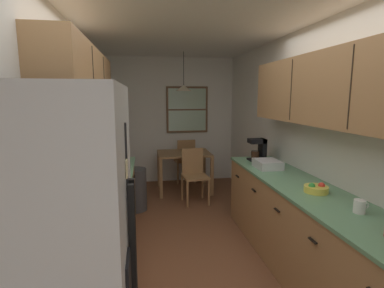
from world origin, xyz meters
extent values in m
plane|color=brown|center=(0.00, 1.00, 0.00)|extent=(12.00, 12.00, 0.00)
cube|color=white|center=(-1.35, 1.00, 1.27)|extent=(0.10, 9.00, 2.55)
cube|color=white|center=(1.35, 1.00, 1.27)|extent=(0.10, 9.00, 2.55)
cube|color=white|center=(0.00, 3.65, 1.27)|extent=(4.40, 0.10, 2.55)
cube|color=white|center=(0.00, 1.00, 2.59)|extent=(4.40, 9.00, 0.08)
cube|color=black|center=(-0.61, -1.47, 1.09)|extent=(0.01, 0.15, 0.22)
cube|color=beige|center=(-0.61, -1.33, 1.50)|extent=(0.01, 0.05, 0.07)
cube|color=silver|center=(-0.65, -0.64, 0.63)|extent=(0.02, 0.46, 0.02)
cube|color=black|center=(-0.99, -0.64, 0.91)|extent=(0.59, 0.55, 0.02)
cube|color=silver|center=(-1.27, -0.64, 1.00)|extent=(0.06, 0.58, 0.20)
cylinder|color=#2D2D2D|center=(-1.13, -0.76, 0.93)|extent=(0.15, 0.15, 0.01)
cylinder|color=#2D2D2D|center=(-1.13, -0.51, 0.93)|extent=(0.15, 0.15, 0.01)
cylinder|color=#2D2D2D|center=(-0.85, -0.76, 0.93)|extent=(0.15, 0.15, 0.01)
cylinder|color=#2D2D2D|center=(-0.85, -0.51, 0.93)|extent=(0.15, 0.15, 0.01)
cube|color=black|center=(-1.11, -0.64, 1.68)|extent=(0.38, 0.63, 0.36)
cube|color=black|center=(-0.92, -0.70, 1.68)|extent=(0.01, 0.38, 0.23)
cube|color=#2D2D33|center=(-0.92, -0.42, 1.68)|extent=(0.01, 0.13, 0.23)
cube|color=#A87A4C|center=(-1.00, 0.75, 0.43)|extent=(0.60, 2.16, 0.87)
cube|color=#60936B|center=(-1.00, 0.75, 0.89)|extent=(0.63, 2.18, 0.03)
cube|color=black|center=(-0.69, 0.02, 0.70)|extent=(0.02, 0.10, 0.01)
cube|color=black|center=(-0.69, 0.75, 0.70)|extent=(0.02, 0.10, 0.01)
cube|color=black|center=(-0.69, 1.47, 0.70)|extent=(0.02, 0.10, 0.01)
cube|color=#A87A4C|center=(-1.14, 0.70, 1.88)|extent=(0.32, 2.26, 0.72)
cube|color=#2D2319|center=(-0.98, 0.32, 1.88)|extent=(0.01, 0.01, 0.66)
cube|color=#2D2319|center=(-0.98, 1.07, 1.88)|extent=(0.01, 0.01, 0.66)
cube|color=#A87A4C|center=(1.00, 0.04, 0.43)|extent=(0.60, 3.05, 0.87)
cube|color=#60936B|center=(1.00, 0.04, 0.89)|extent=(0.63, 3.07, 0.03)
cube|color=black|center=(0.69, -0.57, 0.70)|extent=(0.02, 0.10, 0.01)
cube|color=black|center=(0.69, 0.04, 0.70)|extent=(0.02, 0.10, 0.01)
cube|color=black|center=(0.69, 0.65, 0.70)|extent=(0.02, 0.10, 0.01)
cube|color=black|center=(0.69, 1.26, 0.70)|extent=(0.02, 0.10, 0.01)
cube|color=#A87A4C|center=(1.14, -0.01, 1.84)|extent=(0.32, 2.75, 0.67)
cube|color=#2D2319|center=(0.98, -0.46, 1.84)|extent=(0.01, 0.01, 0.62)
cube|color=#2D2319|center=(0.98, 0.44, 1.84)|extent=(0.01, 0.01, 0.62)
cube|color=olive|center=(0.18, 2.87, 0.72)|extent=(0.96, 0.76, 0.03)
cube|color=olive|center=(-0.28, 2.52, 0.35)|extent=(0.06, 0.06, 0.71)
cube|color=olive|center=(0.63, 2.52, 0.35)|extent=(0.06, 0.06, 0.71)
cube|color=olive|center=(-0.28, 3.22, 0.35)|extent=(0.06, 0.06, 0.71)
cube|color=olive|center=(0.63, 3.22, 0.35)|extent=(0.06, 0.06, 0.71)
cube|color=#A87A4C|center=(0.28, 2.21, 0.45)|extent=(0.44, 0.44, 0.04)
cube|color=#A87A4C|center=(0.26, 2.39, 0.68)|extent=(0.37, 0.07, 0.45)
cylinder|color=#A87A4C|center=(0.48, 2.05, 0.22)|extent=(0.04, 0.04, 0.43)
cylinder|color=#A87A4C|center=(0.11, 2.01, 0.22)|extent=(0.04, 0.04, 0.43)
cylinder|color=#A87A4C|center=(0.44, 2.41, 0.22)|extent=(0.04, 0.04, 0.43)
cylinder|color=#A87A4C|center=(0.08, 2.37, 0.22)|extent=(0.04, 0.04, 0.43)
cube|color=#A87A4C|center=(0.27, 3.53, 0.45)|extent=(0.45, 0.45, 0.04)
cube|color=#A87A4C|center=(0.29, 3.35, 0.68)|extent=(0.37, 0.08, 0.45)
cylinder|color=#A87A4C|center=(0.06, 3.69, 0.22)|extent=(0.04, 0.04, 0.43)
cylinder|color=#A87A4C|center=(0.43, 3.73, 0.22)|extent=(0.04, 0.04, 0.43)
cylinder|color=#A87A4C|center=(0.11, 3.32, 0.22)|extent=(0.04, 0.04, 0.43)
cylinder|color=#A87A4C|center=(0.47, 3.37, 0.22)|extent=(0.04, 0.04, 0.43)
cylinder|color=black|center=(0.18, 2.87, 2.26)|extent=(0.01, 0.01, 0.58)
cone|color=beige|center=(0.18, 2.87, 1.92)|extent=(0.29, 0.29, 0.10)
sphere|color=white|center=(0.18, 2.87, 1.94)|extent=(0.06, 0.06, 0.06)
cube|color=brown|center=(0.34, 3.58, 1.50)|extent=(0.86, 0.04, 0.94)
cube|color=#B2D1B7|center=(0.34, 3.56, 1.50)|extent=(0.78, 0.01, 0.86)
cube|color=brown|center=(0.34, 3.56, 1.50)|extent=(0.78, 0.02, 0.03)
cylinder|color=#3F3F42|center=(-0.70, 2.05, 0.33)|extent=(0.34, 0.34, 0.66)
cylinder|color=red|center=(-1.00, -0.10, 0.99)|extent=(0.13, 0.13, 0.17)
cylinder|color=white|center=(-1.00, -0.10, 1.08)|extent=(0.13, 0.13, 0.02)
cube|color=beige|center=(-0.64, -0.49, 0.50)|extent=(0.02, 0.16, 0.24)
cube|color=black|center=(0.97, 1.31, 0.91)|extent=(0.22, 0.18, 0.02)
cube|color=black|center=(1.05, 1.31, 1.05)|extent=(0.06, 0.18, 0.30)
cube|color=black|center=(0.97, 1.31, 1.17)|extent=(0.22, 0.18, 0.06)
cylinder|color=#331E14|center=(0.95, 1.31, 0.98)|extent=(0.11, 0.11, 0.11)
cylinder|color=white|center=(1.05, -0.58, 0.95)|extent=(0.09, 0.09, 0.10)
torus|color=white|center=(1.10, -0.58, 0.96)|extent=(0.05, 0.01, 0.05)
cylinder|color=#E5D14C|center=(1.00, -0.08, 0.93)|extent=(0.22, 0.22, 0.06)
cylinder|color=black|center=(1.00, -0.08, 0.95)|extent=(0.18, 0.18, 0.03)
sphere|color=red|center=(1.05, -0.09, 0.96)|extent=(0.06, 0.06, 0.06)
sphere|color=green|center=(0.96, -0.09, 0.96)|extent=(0.06, 0.06, 0.06)
cube|color=silver|center=(0.94, 0.87, 0.95)|extent=(0.28, 0.34, 0.10)
camera|label=1|loc=(-0.54, -2.48, 1.78)|focal=27.67mm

